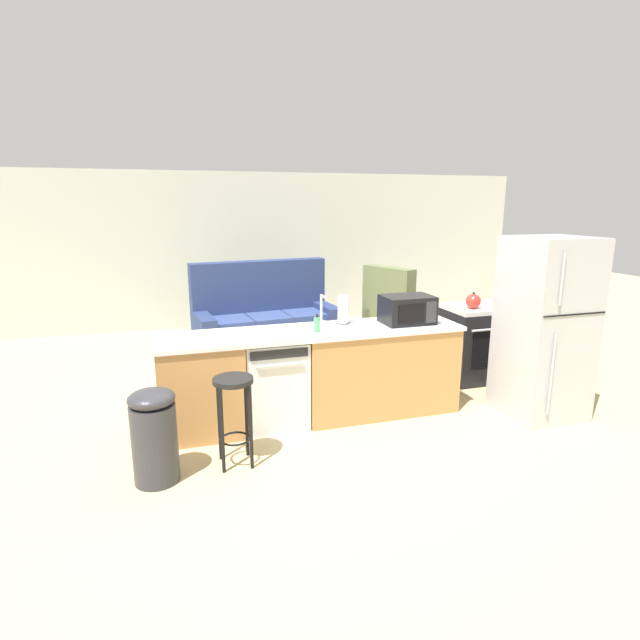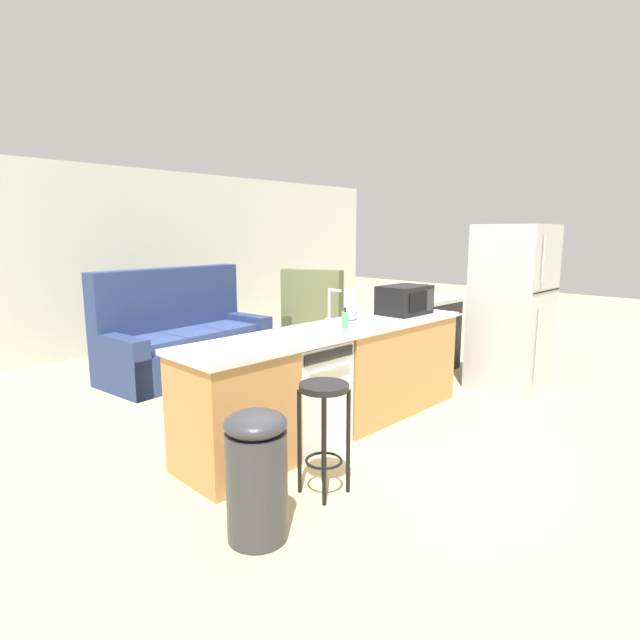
% 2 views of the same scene
% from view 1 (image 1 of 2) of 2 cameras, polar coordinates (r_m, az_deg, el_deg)
% --- Properties ---
extents(ground_plane, '(24.00, 24.00, 0.00)m').
position_cam_1_polar(ground_plane, '(5.03, -2.39, -11.25)').
color(ground_plane, tan).
extents(wall_back, '(10.00, 0.06, 2.60)m').
position_cam_1_polar(wall_back, '(8.79, -7.54, 7.97)').
color(wall_back, beige).
rests_on(wall_back, ground_plane).
extents(kitchen_counter, '(2.94, 0.66, 0.90)m').
position_cam_1_polar(kitchen_counter, '(4.93, 0.27, -6.48)').
color(kitchen_counter, '#B77F47').
rests_on(kitchen_counter, ground_plane).
extents(dishwasher, '(0.58, 0.61, 0.84)m').
position_cam_1_polar(dishwasher, '(4.82, -5.34, -7.01)').
color(dishwasher, silver).
rests_on(dishwasher, ground_plane).
extents(stove_range, '(0.76, 0.68, 0.90)m').
position_cam_1_polar(stove_range, '(6.30, 17.42, -2.42)').
color(stove_range, black).
rests_on(stove_range, ground_plane).
extents(refrigerator, '(0.72, 0.73, 1.78)m').
position_cam_1_polar(refrigerator, '(5.35, 24.29, -0.86)').
color(refrigerator, '#B7B7BC').
rests_on(refrigerator, ground_plane).
extents(microwave, '(0.50, 0.37, 0.28)m').
position_cam_1_polar(microwave, '(5.09, 9.94, 1.20)').
color(microwave, black).
rests_on(microwave, kitchen_counter).
extents(sink_faucet, '(0.07, 0.17, 0.30)m').
position_cam_1_polar(sink_faucet, '(4.98, 0.20, 1.03)').
color(sink_faucet, silver).
rests_on(sink_faucet, kitchen_counter).
extents(paper_towel_roll, '(0.14, 0.14, 0.28)m').
position_cam_1_polar(paper_towel_roll, '(4.99, 2.67, 1.13)').
color(paper_towel_roll, '#4C4C51').
rests_on(paper_towel_roll, kitchen_counter).
extents(soap_bottle, '(0.06, 0.06, 0.18)m').
position_cam_1_polar(soap_bottle, '(4.67, -0.35, -0.52)').
color(soap_bottle, '#4CB266').
rests_on(soap_bottle, kitchen_counter).
extents(kettle, '(0.21, 0.17, 0.19)m').
position_cam_1_polar(kettle, '(5.99, 17.12, 2.06)').
color(kettle, red).
rests_on(kettle, stove_range).
extents(bar_stool, '(0.32, 0.32, 0.74)m').
position_cam_1_polar(bar_stool, '(4.08, -9.81, -9.25)').
color(bar_stool, black).
rests_on(bar_stool, ground_plane).
extents(trash_bin, '(0.35, 0.35, 0.74)m').
position_cam_1_polar(trash_bin, '(4.05, -18.43, -12.35)').
color(trash_bin, '#333338').
rests_on(trash_bin, ground_plane).
extents(couch, '(2.09, 1.13, 1.27)m').
position_cam_1_polar(couch, '(7.28, -6.34, -0.29)').
color(couch, navy).
rests_on(couch, ground_plane).
extents(armchair, '(1.06, 1.09, 1.20)m').
position_cam_1_polar(armchair, '(7.47, 8.73, -0.38)').
color(armchair, '#667047').
rests_on(armchair, ground_plane).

